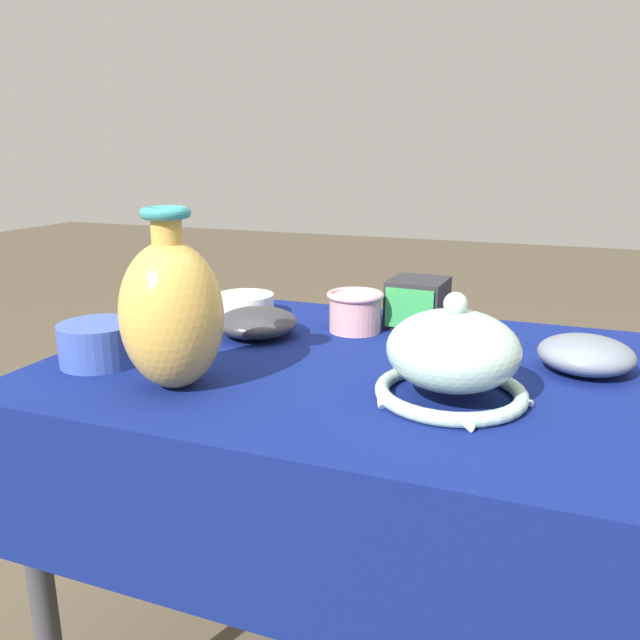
{
  "coord_description": "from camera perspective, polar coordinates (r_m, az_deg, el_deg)",
  "views": [
    {
      "loc": [
        0.33,
        -1.0,
        1.11
      ],
      "look_at": [
        -0.0,
        -0.12,
        0.85
      ],
      "focal_mm": 35.0,
      "sensor_mm": 36.0,
      "label": 1
    }
  ],
  "objects": [
    {
      "name": "display_table",
      "position": [
        1.13,
        2.11,
        -8.03
      ],
      "size": [
        1.01,
        0.75,
        0.75
      ],
      "color": "#38383D",
      "rests_on": "ground_plane"
    },
    {
      "name": "vase_tall_bulbous",
      "position": [
        0.98,
        -13.4,
        0.68
      ],
      "size": [
        0.16,
        0.16,
        0.28
      ],
      "color": "gold",
      "rests_on": "display_table"
    },
    {
      "name": "vase_dome_bell",
      "position": [
        0.94,
        12.01,
        -3.43
      ],
      "size": [
        0.23,
        0.24,
        0.16
      ],
      "color": "#A8CCB7",
      "rests_on": "display_table"
    },
    {
      "name": "mosaic_tile_box",
      "position": [
        1.33,
        8.9,
        1.59
      ],
      "size": [
        0.12,
        0.13,
        0.1
      ],
      "rotation": [
        0.0,
        0.0,
        -0.06
      ],
      "color": "#232328",
      "rests_on": "display_table"
    },
    {
      "name": "cup_wide_rose",
      "position": [
        1.27,
        3.24,
        0.91
      ],
      "size": [
        0.12,
        0.12,
        0.08
      ],
      "color": "#D19399",
      "rests_on": "display_table"
    },
    {
      "name": "bowl_shallow_charcoal",
      "position": [
        1.25,
        -5.8,
        -0.23
      ],
      "size": [
        0.16,
        0.16,
        0.06
      ],
      "primitive_type": "ellipsoid",
      "color": "#2D2D33",
      "rests_on": "display_table"
    },
    {
      "name": "bowl_shallow_slate",
      "position": [
        1.13,
        23.12,
        -2.91
      ],
      "size": [
        0.16,
        0.16,
        0.06
      ],
      "primitive_type": "ellipsoid",
      "color": "slate",
      "rests_on": "display_table"
    },
    {
      "name": "pot_squat_porcelain",
      "position": [
        1.41,
        -6.86,
        1.38
      ],
      "size": [
        0.13,
        0.13,
        0.05
      ],
      "primitive_type": "cylinder",
      "color": "white",
      "rests_on": "display_table"
    },
    {
      "name": "pot_squat_cobalt",
      "position": [
        1.15,
        -19.56,
        -2.02
      ],
      "size": [
        0.13,
        0.13,
        0.07
      ],
      "primitive_type": "cylinder",
      "color": "#3851A8",
      "rests_on": "display_table"
    }
  ]
}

